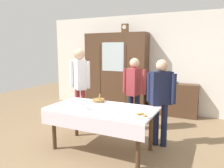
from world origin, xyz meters
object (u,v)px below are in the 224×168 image
book_stack (175,83)px  dining_table (101,114)px  tea_cup_mid_left (84,101)px  spoon_front_edge (77,102)px  wall_cabinet (116,72)px  spoon_far_right (80,108)px  mantel_clock (125,28)px  spoon_center (107,114)px  tea_cup_mid_right (80,103)px  person_by_cabinet (80,80)px  pastry_plate (141,116)px  person_behind_table_left (161,95)px  tea_cup_near_left (87,108)px  bookshelf_low (174,100)px  person_behind_table_right (134,87)px  bread_basket (98,100)px

book_stack → dining_table: bearing=-106.1°
tea_cup_mid_left → spoon_front_edge: 0.14m
wall_cabinet → spoon_far_right: bearing=-77.7°
mantel_clock → tea_cup_mid_left: 2.82m
tea_cup_mid_left → spoon_center: size_ratio=1.09×
tea_cup_mid_right → spoon_far_right: size_ratio=1.09×
spoon_far_right → person_by_cabinet: size_ratio=0.07×
book_stack → spoon_far_right: bearing=-110.5°
wall_cabinet → pastry_plate: bearing=-58.8°
pastry_plate → person_behind_table_left: person_behind_table_left is taller
tea_cup_mid_right → spoon_front_edge: bearing=140.6°
person_by_cabinet → person_behind_table_left: size_ratio=1.12×
book_stack → tea_cup_near_left: size_ratio=1.40×
bookshelf_low → pastry_plate: bookshelf_low is taller
tea_cup_mid_left → person_behind_table_left: bearing=17.3°
tea_cup_mid_left → person_by_cabinet: bearing=129.3°
tea_cup_near_left → spoon_far_right: size_ratio=1.09×
book_stack → tea_cup_near_left: 2.98m
person_behind_table_right → person_behind_table_left: bearing=-39.2°
person_by_cabinet → tea_cup_near_left: bearing=-51.6°
bookshelf_low → book_stack: 0.46m
spoon_center → tea_cup_near_left: bearing=169.6°
tea_cup_near_left → spoon_front_edge: size_ratio=1.09×
mantel_clock → spoon_front_edge: bearing=-89.2°
bookshelf_low → pastry_plate: 2.83m
person_behind_table_right → wall_cabinet: bearing=127.6°
bread_basket → spoon_far_right: bread_basket is taller
bookshelf_low → person_by_cabinet: 2.58m
wall_cabinet → person_behind_table_right: wall_cabinet is taller
bread_basket → dining_table: bearing=-55.3°
person_behind_table_left → person_behind_table_right: size_ratio=1.01×
tea_cup_mid_right → pastry_plate: bearing=-9.5°
mantel_clock → tea_cup_mid_right: bearing=-85.7°
person_by_cabinet → tea_cup_mid_left: bearing=-50.7°
tea_cup_mid_right → person_behind_table_right: bearing=63.4°
tea_cup_mid_left → person_behind_table_left: 1.41m
dining_table → pastry_plate: bearing=-12.2°
bread_basket → person_behind_table_left: bearing=14.4°
bookshelf_low → spoon_far_right: bookshelf_low is taller
bread_basket → person_behind_table_right: person_behind_table_right is taller
tea_cup_near_left → person_behind_table_right: bearing=77.6°
wall_cabinet → tea_cup_mid_right: (0.46, -2.55, -0.31)m
wall_cabinet → spoon_far_right: 2.86m
tea_cup_mid_right → person_behind_table_left: (1.31, 0.61, 0.16)m
mantel_clock → person_behind_table_right: 2.09m
mantel_clock → spoon_center: size_ratio=2.02×
wall_cabinet → tea_cup_near_left: (0.74, -2.78, -0.31)m
person_behind_table_right → pastry_plate: bearing=-66.1°
spoon_far_right → spoon_center: bearing=-8.8°
book_stack → spoon_far_right: book_stack is taller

